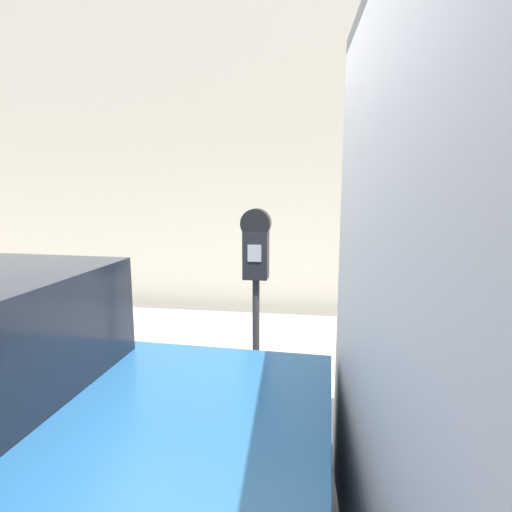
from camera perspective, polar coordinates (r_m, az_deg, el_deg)
The scene contains 3 objects.
sidewalk at distance 4.29m, azimuth 3.51°, elevation -14.96°, with size 24.00×2.80×0.15m.
building_facade at distance 5.94m, azimuth 5.53°, elevation 23.46°, with size 24.00×0.30×6.57m.
parking_meter at distance 2.77m, azimuth -0.00°, elevation -1.16°, with size 0.20×0.15×1.57m.
Camera 1 is at (0.32, -1.69, 1.85)m, focal length 28.00 mm.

